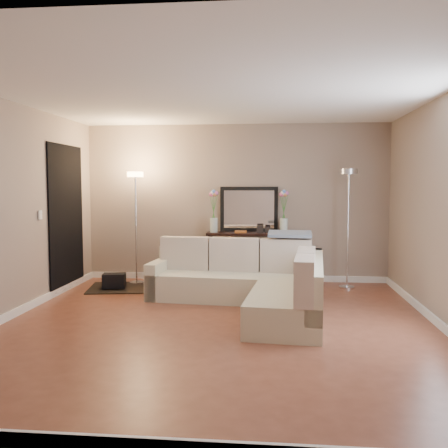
# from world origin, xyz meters

# --- Properties ---
(floor) EXTENTS (5.00, 5.50, 0.01)m
(floor) POSITION_xyz_m (0.00, 0.00, -0.01)
(floor) COLOR brown
(floor) RESTS_ON ground
(ceiling) EXTENTS (5.00, 5.50, 0.01)m
(ceiling) POSITION_xyz_m (0.00, 0.00, 2.60)
(ceiling) COLOR white
(ceiling) RESTS_ON ground
(wall_back) EXTENTS (5.00, 0.02, 2.60)m
(wall_back) POSITION_xyz_m (0.00, 2.76, 1.30)
(wall_back) COLOR gray
(wall_back) RESTS_ON ground
(wall_front) EXTENTS (5.00, 0.02, 2.60)m
(wall_front) POSITION_xyz_m (0.00, -2.76, 1.30)
(wall_front) COLOR gray
(wall_front) RESTS_ON ground
(wall_left) EXTENTS (0.02, 5.50, 2.60)m
(wall_left) POSITION_xyz_m (-2.51, 0.00, 1.30)
(wall_left) COLOR gray
(wall_left) RESTS_ON ground
(baseboard_back) EXTENTS (5.00, 0.03, 0.10)m
(baseboard_back) POSITION_xyz_m (0.00, 2.73, 0.05)
(baseboard_back) COLOR white
(baseboard_back) RESTS_ON ground
(baseboard_front) EXTENTS (5.00, 0.03, 0.10)m
(baseboard_front) POSITION_xyz_m (0.00, -2.73, 0.05)
(baseboard_front) COLOR white
(baseboard_front) RESTS_ON ground
(baseboard_left) EXTENTS (0.03, 5.50, 0.10)m
(baseboard_left) POSITION_xyz_m (-2.48, 0.00, 0.05)
(baseboard_left) COLOR white
(baseboard_left) RESTS_ON ground
(baseboard_right) EXTENTS (0.03, 5.50, 0.10)m
(baseboard_right) POSITION_xyz_m (2.48, 0.00, 0.05)
(baseboard_right) COLOR white
(baseboard_right) RESTS_ON ground
(doorway) EXTENTS (0.02, 1.20, 2.20)m
(doorway) POSITION_xyz_m (-2.48, 1.70, 1.10)
(doorway) COLOR black
(doorway) RESTS_ON ground
(switch_plate) EXTENTS (0.02, 0.08, 0.12)m
(switch_plate) POSITION_xyz_m (-2.48, 0.85, 1.20)
(switch_plate) COLOR white
(switch_plate) RESTS_ON ground
(sectional_sofa) EXTENTS (2.45, 2.49, 0.84)m
(sectional_sofa) POSITION_xyz_m (0.38, 0.96, 0.31)
(sectional_sofa) COLOR beige
(sectional_sofa) RESTS_ON floor
(throw_blanket) EXTENTS (0.62, 0.37, 0.08)m
(throw_blanket) POSITION_xyz_m (0.86, 1.51, 0.91)
(throw_blanket) COLOR slate
(throw_blanket) RESTS_ON sectional_sofa
(console_table) EXTENTS (1.35, 0.38, 0.83)m
(console_table) POSITION_xyz_m (0.14, 2.53, 0.47)
(console_table) COLOR black
(console_table) RESTS_ON floor
(leaning_mirror) EXTENTS (0.95, 0.06, 0.74)m
(leaning_mirror) POSITION_xyz_m (0.23, 2.70, 1.20)
(leaning_mirror) COLOR black
(leaning_mirror) RESTS_ON console_table
(table_decor) EXTENTS (0.57, 0.13, 0.13)m
(table_decor) POSITION_xyz_m (0.23, 2.49, 0.85)
(table_decor) COLOR #BF6121
(table_decor) RESTS_ON console_table
(flower_vase_left) EXTENTS (0.15, 0.13, 0.71)m
(flower_vase_left) POSITION_xyz_m (-0.34, 2.52, 1.12)
(flower_vase_left) COLOR silver
(flower_vase_left) RESTS_ON console_table
(flower_vase_right) EXTENTS (0.15, 0.13, 0.71)m
(flower_vase_right) POSITION_xyz_m (0.80, 2.53, 1.12)
(flower_vase_right) COLOR silver
(flower_vase_right) RESTS_ON console_table
(floor_lamp_lit) EXTENTS (0.29, 0.29, 1.81)m
(floor_lamp_lit) POSITION_xyz_m (-1.57, 2.29, 1.28)
(floor_lamp_lit) COLOR silver
(floor_lamp_lit) RESTS_ON floor
(floor_lamp_unlit) EXTENTS (0.31, 0.31, 1.84)m
(floor_lamp_unlit) POSITION_xyz_m (1.77, 2.25, 1.30)
(floor_lamp_unlit) COLOR silver
(floor_lamp_unlit) RESTS_ON floor
(charcoal_rug) EXTENTS (1.31, 1.07, 0.02)m
(charcoal_rug) POSITION_xyz_m (-1.61, 1.93, 0.01)
(charcoal_rug) COLOR black
(charcoal_rug) RESTS_ON floor
(black_bag) EXTENTS (0.37, 0.29, 0.22)m
(black_bag) POSITION_xyz_m (-1.79, 1.80, 0.14)
(black_bag) COLOR black
(black_bag) RESTS_ON charcoal_rug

